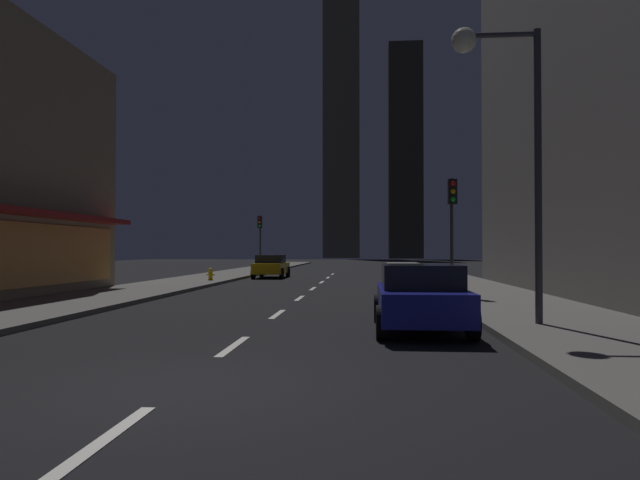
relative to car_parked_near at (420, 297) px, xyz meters
name	(u,v)px	position (x,y,z in m)	size (l,w,h in m)	color
ground_plane	(331,277)	(-3.60, 26.44, -0.79)	(78.00, 136.00, 0.10)	black
sidewalk_right	(434,275)	(3.40, 26.44, -0.67)	(4.00, 76.00, 0.15)	#605E59
sidewalk_left	(230,274)	(-10.60, 26.44, -0.67)	(4.00, 76.00, 0.15)	#605E59
lane_marking_center	(307,293)	(-3.60, 10.64, -0.73)	(0.16, 38.60, 0.01)	silver
skyscraper_distant_tall	(341,85)	(-6.64, 115.24, 38.02)	(8.03, 6.20, 77.52)	brown
skyscraper_distant_mid	(405,151)	(7.07, 108.34, 21.75)	(7.07, 5.44, 44.99)	#312E24
car_parked_near	(420,297)	(0.00, 0.00, 0.00)	(1.98, 4.24, 1.45)	navy
car_parked_far	(271,266)	(-7.20, 23.33, 0.00)	(1.98, 4.24, 1.45)	gold
fire_hydrant_far_left	(211,274)	(-9.50, 17.45, -0.29)	(0.42, 0.30, 0.65)	gold
traffic_light_near_right	(452,210)	(1.90, 8.13, 2.45)	(0.32, 0.48, 4.20)	#2D2D2D
traffic_light_far_left	(260,231)	(-9.10, 29.62, 2.45)	(0.32, 0.48, 4.20)	#2D2D2D
street_lamp_right	(500,101)	(1.78, 0.24, 4.33)	(1.96, 0.56, 6.58)	#38383D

